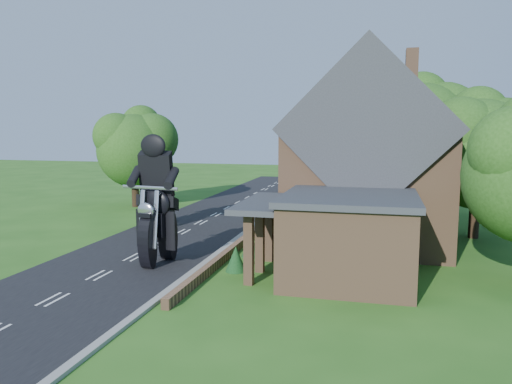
% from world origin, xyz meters
% --- Properties ---
extents(ground, '(120.00, 120.00, 0.00)m').
position_xyz_m(ground, '(0.00, 0.00, 0.00)').
color(ground, '#285919').
rests_on(ground, ground).
extents(road, '(7.00, 80.00, 0.02)m').
position_xyz_m(road, '(0.00, 0.00, 0.01)').
color(road, black).
rests_on(road, ground).
extents(kerb, '(0.30, 80.00, 0.12)m').
position_xyz_m(kerb, '(3.65, 0.00, 0.06)').
color(kerb, gray).
rests_on(kerb, ground).
extents(garden_wall, '(0.30, 22.00, 0.40)m').
position_xyz_m(garden_wall, '(4.30, 5.00, 0.20)').
color(garden_wall, '#876144').
rests_on(garden_wall, ground).
extents(house, '(9.54, 8.64, 10.24)m').
position_xyz_m(house, '(10.49, 6.00, 4.34)').
color(house, '#876144').
rests_on(house, ground).
extents(annex, '(7.05, 5.94, 3.44)m').
position_xyz_m(annex, '(9.87, -0.80, 1.77)').
color(annex, '#876144').
rests_on(annex, ground).
extents(tree_house_right, '(6.51, 6.00, 8.40)m').
position_xyz_m(tree_house_right, '(16.65, 8.62, 5.19)').
color(tree_house_right, black).
rests_on(tree_house_right, ground).
extents(tree_behind_house, '(7.81, 7.20, 10.08)m').
position_xyz_m(tree_behind_house, '(14.18, 16.14, 6.23)').
color(tree_behind_house, black).
rests_on(tree_behind_house, ground).
extents(tree_behind_left, '(6.94, 6.40, 9.16)m').
position_xyz_m(tree_behind_left, '(8.16, 17.13, 5.73)').
color(tree_behind_left, black).
rests_on(tree_behind_left, ground).
extents(tree_far_road, '(6.08, 5.60, 7.84)m').
position_xyz_m(tree_far_road, '(-6.86, 14.11, 4.84)').
color(tree_far_road, black).
rests_on(tree_far_road, ground).
extents(shrub_a, '(0.90, 0.90, 1.10)m').
position_xyz_m(shrub_a, '(5.30, -1.00, 0.55)').
color(shrub_a, '#113617').
rests_on(shrub_a, ground).
extents(shrub_b, '(0.90, 0.90, 1.10)m').
position_xyz_m(shrub_b, '(5.30, 1.50, 0.55)').
color(shrub_b, '#113617').
rests_on(shrub_b, ground).
extents(shrub_c, '(0.90, 0.90, 1.10)m').
position_xyz_m(shrub_c, '(5.30, 4.00, 0.55)').
color(shrub_c, '#113617').
rests_on(shrub_c, ground).
extents(shrub_d, '(0.90, 0.90, 1.10)m').
position_xyz_m(shrub_d, '(5.30, 9.00, 0.55)').
color(shrub_d, '#113617').
rests_on(shrub_d, ground).
extents(shrub_e, '(0.90, 0.90, 1.10)m').
position_xyz_m(shrub_e, '(5.30, 11.50, 0.55)').
color(shrub_e, '#113617').
rests_on(shrub_e, ground).
extents(shrub_f, '(0.90, 0.90, 1.10)m').
position_xyz_m(shrub_f, '(5.30, 14.00, 0.55)').
color(shrub_f, '#113617').
rests_on(shrub_f, ground).
extents(motorcycle_lead, '(0.73, 1.91, 1.74)m').
position_xyz_m(motorcycle_lead, '(1.63, -0.81, 0.87)').
color(motorcycle_lead, black).
rests_on(motorcycle_lead, ground).
extents(motorcycle_follow, '(0.98, 1.82, 1.65)m').
position_xyz_m(motorcycle_follow, '(-2.08, 6.72, 0.83)').
color(motorcycle_follow, black).
rests_on(motorcycle_follow, ground).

